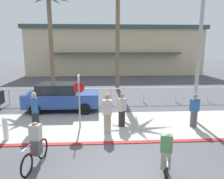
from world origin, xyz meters
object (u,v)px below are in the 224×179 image
object	(u,v)px
pedestrian_0	(194,112)
pedestrian_1	(35,112)
pedestrian_2	(122,111)
pedestrian_3	(107,115)
stop_sign_bike_lane	(79,94)
cyclist_teal_0	(166,157)
palm_tree_0	(50,21)
bollard_2	(5,128)
streetlight_curb	(202,38)
cyclist_red_1	(36,145)
palm_tree_1	(118,6)
car_blue_1	(61,97)

from	to	relation	value
pedestrian_0	pedestrian_1	size ratio (longest dim) A/B	0.91
pedestrian_2	pedestrian_3	world-z (taller)	pedestrian_3
stop_sign_bike_lane	pedestrian_3	bearing A→B (deg)	-28.32
cyclist_teal_0	palm_tree_0	bearing A→B (deg)	114.55
bollard_2	cyclist_teal_0	world-z (taller)	cyclist_teal_0
streetlight_curb	cyclist_red_1	distance (m)	8.75
palm_tree_0	cyclist_teal_0	world-z (taller)	palm_tree_0
cyclist_red_1	pedestrian_3	xyz separation A→B (m)	(2.45, 2.56, 0.14)
cyclist_red_1	pedestrian_1	distance (m)	3.22
stop_sign_bike_lane	cyclist_teal_0	bearing A→B (deg)	-56.06
stop_sign_bike_lane	pedestrian_2	xyz separation A→B (m)	(2.04, 0.03, -0.91)
pedestrian_1	palm_tree_0	bearing A→B (deg)	96.43
palm_tree_1	pedestrian_1	world-z (taller)	palm_tree_1
stop_sign_bike_lane	bollard_2	size ratio (longest dim) A/B	2.56
cyclist_red_1	stop_sign_bike_lane	bearing A→B (deg)	70.64
stop_sign_bike_lane	streetlight_curb	world-z (taller)	streetlight_curb
cyclist_teal_0	pedestrian_0	world-z (taller)	pedestrian_0
cyclist_teal_0	bollard_2	bearing A→B (deg)	152.72
palm_tree_0	cyclist_red_1	xyz separation A→B (m)	(1.91, -11.97, -5.22)
palm_tree_1	pedestrian_0	xyz separation A→B (m)	(2.89, -9.57, -6.51)
palm_tree_0	palm_tree_1	world-z (taller)	palm_tree_1
streetlight_curb	palm_tree_0	distance (m)	12.37
car_blue_1	cyclist_red_1	distance (m)	6.09
pedestrian_1	cyclist_red_1	bearing A→B (deg)	-73.67
car_blue_1	bollard_2	bearing A→B (deg)	-111.49
pedestrian_3	cyclist_teal_0	bearing A→B (deg)	-66.25
palm_tree_0	pedestrian_1	distance (m)	10.27
car_blue_1	stop_sign_bike_lane	bearing A→B (deg)	-64.20
cyclist_red_1	pedestrian_2	world-z (taller)	pedestrian_2
cyclist_red_1	pedestrian_2	distance (m)	4.59
pedestrian_3	cyclist_red_1	bearing A→B (deg)	-133.81
pedestrian_3	car_blue_1	bearing A→B (deg)	127.14
streetlight_curb	pedestrian_1	xyz separation A→B (m)	(-8.00, -0.56, -3.42)
stop_sign_bike_lane	palm_tree_0	bearing A→B (deg)	109.32
palm_tree_0	cyclist_teal_0	bearing A→B (deg)	-65.45
pedestrian_1	pedestrian_3	world-z (taller)	pedestrian_1
stop_sign_bike_lane	pedestrian_1	size ratio (longest dim) A/B	1.41
streetlight_curb	pedestrian_2	size ratio (longest dim) A/B	4.53
pedestrian_3	stop_sign_bike_lane	bearing A→B (deg)	151.68
pedestrian_1	cyclist_teal_0	bearing A→B (deg)	-39.80
pedestrian_0	pedestrian_3	world-z (taller)	pedestrian_3
pedestrian_0	pedestrian_2	xyz separation A→B (m)	(-3.49, 0.29, 0.00)
car_blue_1	pedestrian_2	distance (m)	4.41
palm_tree_0	pedestrian_3	size ratio (longest dim) A/B	4.48
palm_tree_0	pedestrian_0	xyz separation A→B (m)	(8.59, -8.97, -5.15)
car_blue_1	streetlight_curb	bearing A→B (deg)	-18.43
stop_sign_bike_lane	pedestrian_0	bearing A→B (deg)	-2.66
stop_sign_bike_lane	pedestrian_0	xyz separation A→B (m)	(5.53, -0.26, -0.92)
cyclist_red_1	car_blue_1	bearing A→B (deg)	92.06
bollard_2	streetlight_curb	xyz separation A→B (m)	(8.92, 1.65, 3.76)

